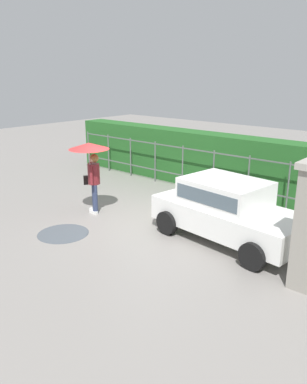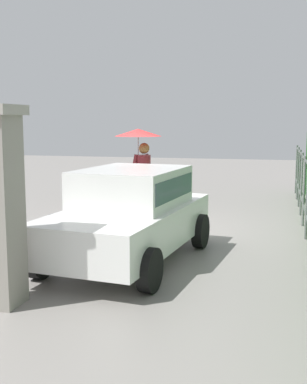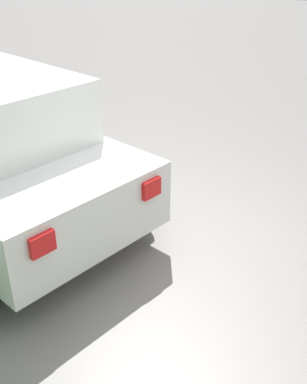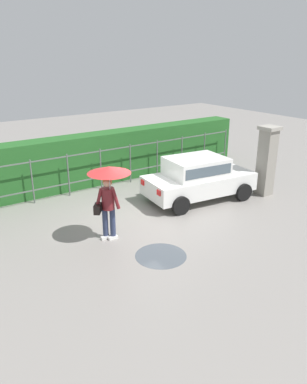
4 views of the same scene
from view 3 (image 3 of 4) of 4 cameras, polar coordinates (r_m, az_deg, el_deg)
The scene contains 1 object.
ground_plane at distance 4.09m, azimuth 5.99°, elevation -10.56°, with size 40.00×40.00×0.00m, color gray.
Camera 3 is at (-1.51, 2.78, 2.58)m, focal length 43.52 mm.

